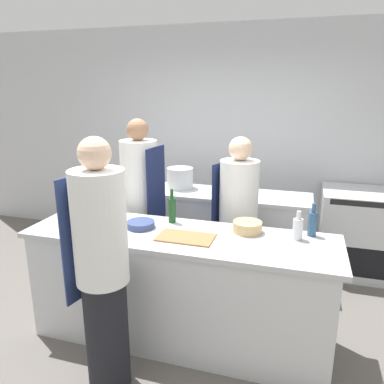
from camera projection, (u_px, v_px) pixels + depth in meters
name	position (u px, v px, depth m)	size (l,w,h in m)	color
ground_plane	(180.00, 336.00, 3.20)	(16.00, 16.00, 0.00)	#605B56
wall_back	(232.00, 140.00, 4.78)	(8.00, 0.06, 2.80)	silver
prep_counter	(180.00, 287.00, 3.07)	(2.48, 0.71, 0.94)	silver
pass_counter	(207.00, 231.00, 4.27)	(2.25, 0.56, 0.94)	silver
oven_range	(358.00, 232.00, 4.22)	(0.83, 0.72, 0.95)	silver
chef_at_prep_near	(102.00, 270.00, 2.46)	(0.39, 0.38, 1.77)	black
chef_at_stove	(141.00, 208.00, 3.74)	(0.39, 0.37, 1.77)	black
chef_at_pass_far	(238.00, 223.00, 3.55)	(0.42, 0.41, 1.63)	black
bottle_olive_oil	(312.00, 223.00, 2.89)	(0.07, 0.07, 0.26)	#2D5175
bottle_vinegar	(172.00, 209.00, 3.17)	(0.06, 0.06, 0.29)	#19471E
bottle_wine	(298.00, 228.00, 2.82)	(0.08, 0.08, 0.22)	silver
bowl_mixing_large	(247.00, 227.00, 2.98)	(0.23, 0.23, 0.09)	tan
bowl_prep_small	(141.00, 224.00, 3.07)	(0.23, 0.23, 0.05)	navy
cutting_board	(186.00, 237.00, 2.86)	(0.43, 0.25, 0.01)	olive
stockpot	(180.00, 178.00, 4.26)	(0.30, 0.30, 0.23)	silver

